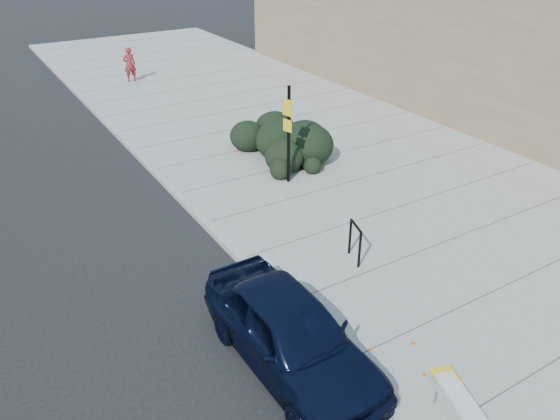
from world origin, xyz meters
The scene contains 9 objects.
ground centered at (0.00, 0.00, 0.00)m, with size 120.00×120.00×0.00m, color black.
sidewalk_near centered at (5.60, 5.00, 0.07)m, with size 11.20×50.00×0.15m, color gray.
curb_near centered at (0.00, 5.00, 0.08)m, with size 0.22×50.00×0.17m, color #9E9E99.
bench centered at (0.60, -4.26, 0.60)m, with size 0.95×1.91×0.57m.
bike_rack centered at (2.22, 0.56, 0.73)m, with size 0.23×0.64×0.96m.
sign_post centered at (3.17, 5.00, 1.82)m, with size 0.16×0.34×2.98m.
hedge centered at (4.00, 7.00, 0.87)m, with size 1.93×3.85×1.45m, color black.
sedan_navy centered at (-0.80, -1.38, 0.74)m, with size 1.75×4.34×1.48m, color black.
pedestrian centered at (2.72, 18.58, 0.96)m, with size 0.59×0.39×1.63m, color maroon.
Camera 1 is at (-4.91, -7.71, 7.38)m, focal length 35.00 mm.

